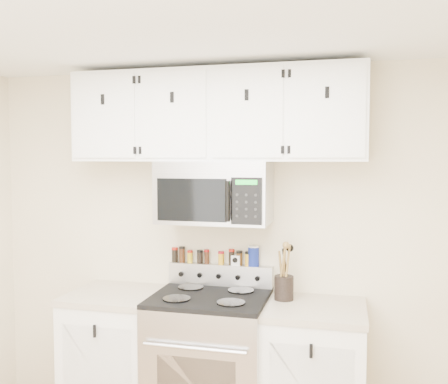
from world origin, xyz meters
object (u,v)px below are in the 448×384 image
salt_canister (253,256)px  range (210,363)px  microwave (215,192)px  utensil_crock (284,286)px

salt_canister → range: bearing=-130.6°
range → microwave: (0.00, 0.13, 1.14)m
microwave → salt_canister: bearing=32.8°
microwave → range: bearing=-90.2°
range → utensil_crock: 0.72m
range → microwave: microwave is taller
utensil_crock → salt_canister: utensil_crock is taller
range → microwave: size_ratio=1.45×
range → salt_canister: 0.78m
range → utensil_crock: (0.48, 0.12, 0.53)m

